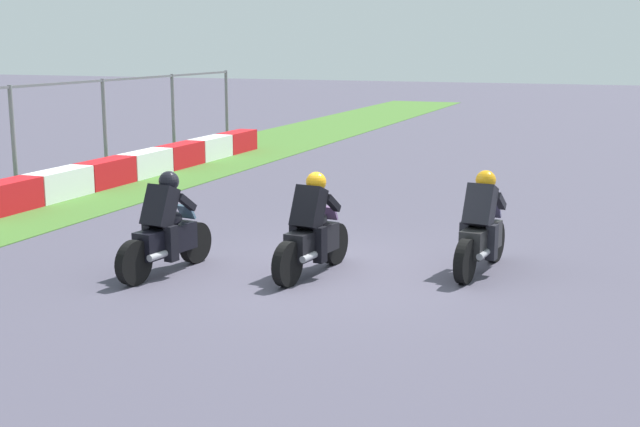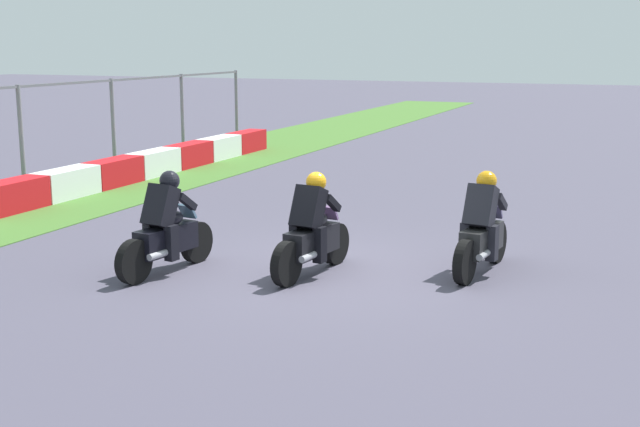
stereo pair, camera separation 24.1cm
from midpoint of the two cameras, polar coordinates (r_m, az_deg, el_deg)
ground_plane at (r=12.69m, az=-0.31°, el=-3.86°), size 120.00×120.00×0.00m
rider_lane_a at (r=12.68m, az=10.27°, el=-1.16°), size 2.04×0.58×1.51m
rider_lane_b at (r=12.33m, az=-1.09°, el=-1.33°), size 2.04×0.59×1.51m
rider_lane_c at (r=12.62m, az=-10.90°, el=-1.24°), size 2.04×0.59×1.51m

